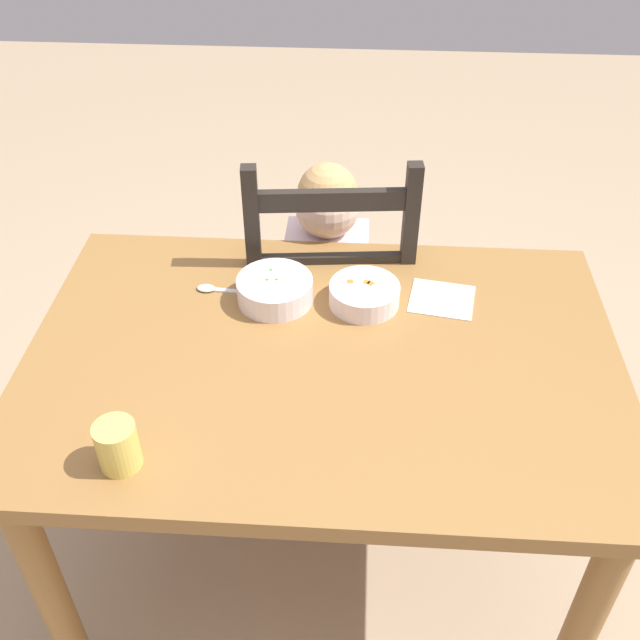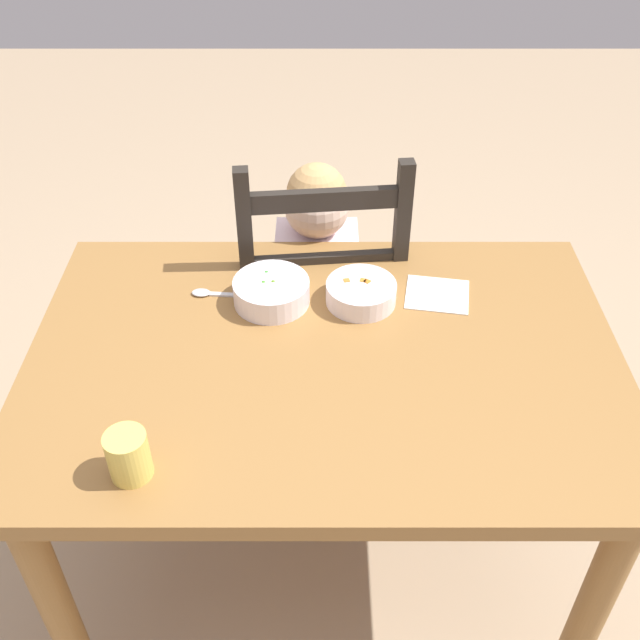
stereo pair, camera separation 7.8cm
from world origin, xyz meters
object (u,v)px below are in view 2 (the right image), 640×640
Objects in this scene: bowl_of_carrots at (361,292)px; bowl_of_peas at (271,291)px; dining_table at (324,392)px; drinking_cup at (128,456)px; spoon at (209,293)px; dining_chair at (319,319)px; child_figure at (317,276)px.

bowl_of_peas is at bearing -180.00° from bowl_of_carrots.
drinking_cup is at bearing -137.60° from dining_table.
dining_chair is at bearing 46.22° from spoon.
bowl_of_peas is (-0.12, 0.18, 0.14)m from dining_table.
child_figure is (-0.02, 0.47, -0.03)m from dining_table.
drinking_cup reaches higher than bowl_of_peas.
child_figure is 5.35× the size of bowl_of_peas.
dining_chair is at bearing 108.37° from bowl_of_carrots.
dining_table is 0.24m from bowl_of_carrots.
dining_chair is 1.09× the size of child_figure.
dining_table is at bearing -37.77° from spoon.
child_figure is 6.80× the size of spoon.
drinking_cup is at bearing -114.32° from bowl_of_peas.
dining_chair is 5.83× the size of bowl_of_peas.
dining_chair is 0.44m from bowl_of_carrots.
spoon is (-0.25, -0.27, 0.14)m from child_figure.
dining_table is at bearing -87.77° from child_figure.
child_figure is 0.35m from bowl_of_peas.
dining_chair is 7.41× the size of spoon.
drinking_cup reaches higher than dining_table.
dining_chair reaches higher than spoon.
dining_table is 0.26m from bowl_of_peas.
child_figure is at bearing 46.84° from spoon.
bowl_of_carrots is 0.35m from spoon.
dining_chair is 0.15m from child_figure.
bowl_of_peas is (-0.11, -0.29, 0.32)m from dining_chair.
bowl_of_carrots is at bearing 49.14° from drinking_cup.
dining_table is at bearing 42.40° from drinking_cup.
spoon is at bearing -133.16° from child_figure.
dining_chair reaches higher than bowl_of_peas.
dining_table is 9.21× the size of spoon.
child_figure reaches higher than spoon.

